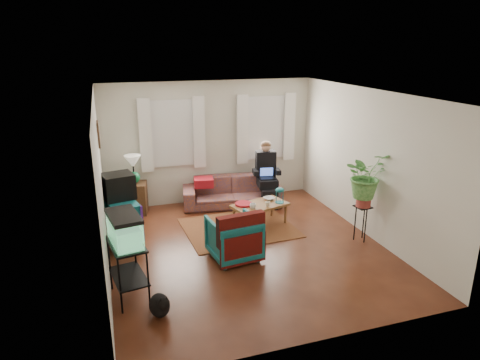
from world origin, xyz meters
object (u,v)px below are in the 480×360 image
object	(u,v)px
side_table	(136,198)
coffee_table	(260,215)
sofa	(232,187)
armchair	(234,236)
aquarium_stand	(128,271)
dresser	(122,222)
plant_stand	(361,223)

from	to	relation	value
side_table	coffee_table	world-z (taller)	side_table
sofa	armchair	xyz separation A→B (m)	(-0.66, -2.28, -0.02)
side_table	aquarium_stand	xyz separation A→B (m)	(-0.35, -3.09, 0.09)
side_table	armchair	world-z (taller)	armchair
aquarium_stand	armchair	distance (m)	1.81
dresser	coffee_table	xyz separation A→B (m)	(2.53, -0.00, -0.19)
aquarium_stand	plant_stand	bearing A→B (deg)	-1.43
side_table	aquarium_stand	size ratio (longest dim) A/B	0.79
armchair	coffee_table	bearing A→B (deg)	-134.84
aquarium_stand	plant_stand	xyz separation A→B (m)	(4.01, 0.58, -0.09)
sofa	plant_stand	distance (m)	2.88
sofa	aquarium_stand	size ratio (longest dim) A/B	2.54
dresser	coffee_table	size ratio (longest dim) A/B	0.87
sofa	plant_stand	xyz separation A→B (m)	(1.66, -2.36, -0.08)
side_table	armchair	xyz separation A→B (m)	(1.34, -2.43, 0.06)
armchair	coffee_table	xyz separation A→B (m)	(0.85, 1.08, -0.17)
sofa	dresser	world-z (taller)	sofa
sofa	plant_stand	bearing A→B (deg)	-45.14
dresser	armchair	distance (m)	2.00
plant_stand	sofa	bearing A→B (deg)	125.18
aquarium_stand	coffee_table	bearing A→B (deg)	24.69
dresser	plant_stand	distance (m)	4.16
side_table	plant_stand	distance (m)	4.44
armchair	dresser	bearing A→B (deg)	-39.48
side_table	coffee_table	bearing A→B (deg)	-31.62
sofa	side_table	world-z (taller)	sofa
armchair	coffee_table	world-z (taller)	armchair
plant_stand	aquarium_stand	bearing A→B (deg)	-171.72
coffee_table	plant_stand	size ratio (longest dim) A/B	1.62
aquarium_stand	plant_stand	distance (m)	4.05
aquarium_stand	side_table	bearing A→B (deg)	73.83
dresser	plant_stand	size ratio (longest dim) A/B	1.40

